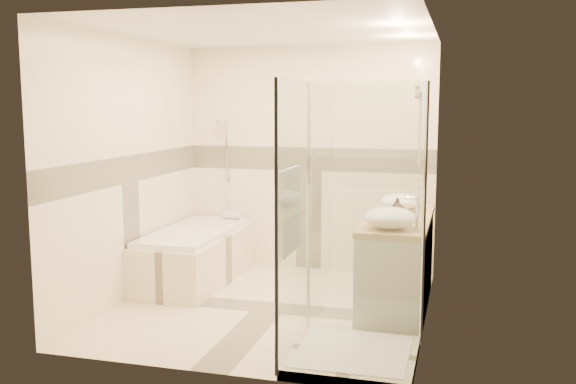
% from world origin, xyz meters
% --- Properties ---
extents(room, '(2.82, 3.02, 2.52)m').
position_xyz_m(room, '(0.06, 0.01, 1.26)').
color(room, beige).
rests_on(room, ground).
extents(bathtub, '(0.75, 1.70, 0.56)m').
position_xyz_m(bathtub, '(-1.02, 0.65, 0.31)').
color(bathtub, beige).
rests_on(bathtub, ground).
extents(vanity, '(0.58, 1.62, 0.85)m').
position_xyz_m(vanity, '(1.12, 0.30, 0.43)').
color(vanity, white).
rests_on(vanity, ground).
extents(shower_enclosure, '(0.96, 0.93, 2.04)m').
position_xyz_m(shower_enclosure, '(0.83, -0.97, 0.51)').
color(shower_enclosure, beige).
rests_on(shower_enclosure, ground).
extents(vessel_sink_near, '(0.40, 0.40, 0.16)m').
position_xyz_m(vessel_sink_near, '(1.10, 0.73, 0.93)').
color(vessel_sink_near, white).
rests_on(vessel_sink_near, vanity).
extents(vessel_sink_far, '(0.44, 0.44, 0.18)m').
position_xyz_m(vessel_sink_far, '(1.10, -0.24, 0.94)').
color(vessel_sink_far, white).
rests_on(vessel_sink_far, vanity).
extents(faucet_near, '(0.11, 0.03, 0.27)m').
position_xyz_m(faucet_near, '(1.32, 0.73, 1.01)').
color(faucet_near, silver).
rests_on(faucet_near, vanity).
extents(faucet_far, '(0.11, 0.03, 0.28)m').
position_xyz_m(faucet_far, '(1.32, -0.24, 1.01)').
color(faucet_far, silver).
rests_on(faucet_far, vanity).
extents(amenity_bottle_a, '(0.08, 0.08, 0.16)m').
position_xyz_m(amenity_bottle_a, '(1.10, 0.15, 0.93)').
color(amenity_bottle_a, black).
rests_on(amenity_bottle_a, vanity).
extents(amenity_bottle_b, '(0.16, 0.16, 0.17)m').
position_xyz_m(amenity_bottle_b, '(1.10, 0.36, 0.93)').
color(amenity_bottle_b, black).
rests_on(amenity_bottle_b, vanity).
extents(folded_towels, '(0.17, 0.26, 0.08)m').
position_xyz_m(folded_towels, '(1.10, 1.00, 0.89)').
color(folded_towels, silver).
rests_on(folded_towels, vanity).
extents(rolled_towel, '(0.19, 0.09, 0.09)m').
position_xyz_m(rolled_towel, '(-0.85, 1.31, 0.60)').
color(rolled_towel, silver).
rests_on(rolled_towel, bathtub).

